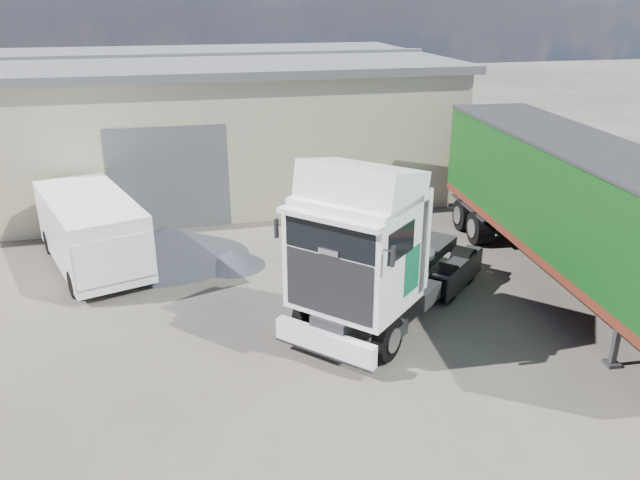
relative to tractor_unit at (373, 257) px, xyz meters
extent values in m
plane|color=#282521|center=(-2.63, -1.82, -1.84)|extent=(120.00, 120.00, 0.00)
cube|color=#BFB893|center=(-8.63, 14.18, 0.66)|extent=(30.00, 12.00, 5.00)
cube|color=#56585B|center=(-8.63, 14.18, 3.31)|extent=(30.60, 12.60, 0.30)
cube|color=#56585B|center=(-4.63, 8.16, -0.04)|extent=(4.00, 0.08, 3.60)
cube|color=#56585B|center=(-8.63, 14.18, 3.51)|extent=(30.60, 0.40, 0.15)
cube|color=brown|center=(8.87, 4.18, -0.59)|extent=(0.35, 26.00, 2.50)
cylinder|color=black|center=(-0.86, -0.81, -1.32)|extent=(2.41, 2.46, 1.04)
cylinder|color=black|center=(1.63, 1.54, -1.32)|extent=(2.44, 2.50, 1.04)
cylinder|color=black|center=(2.63, 2.48, -1.32)|extent=(2.44, 2.50, 1.04)
cube|color=#2D2D30|center=(0.85, 0.80, -0.96)|extent=(5.31, 5.08, 0.29)
cube|color=white|center=(-1.54, -1.45, -1.30)|extent=(1.89, 1.98, 0.54)
cube|color=white|center=(-0.61, -0.58, 0.39)|extent=(3.32, 3.33, 2.40)
cube|color=black|center=(-1.43, -1.35, 0.02)|extent=(1.52, 1.61, 1.37)
cube|color=black|center=(-1.42, -1.34, 1.10)|extent=(1.55, 1.64, 0.73)
cube|color=white|center=(-0.47, -0.44, 1.93)|extent=(3.05, 3.07, 1.20)
cube|color=#0C5A3A|center=(-1.17, 0.59, 0.12)|extent=(0.54, 0.51, 1.08)
cube|color=#0C5A3A|center=(0.52, -1.20, 0.12)|extent=(0.54, 0.51, 1.08)
cylinder|color=#2D2D30|center=(1.77, 1.68, -0.75)|extent=(1.52, 1.52, 0.12)
cube|color=#2D2D30|center=(4.63, -2.99, -1.27)|extent=(0.33, 0.33, 1.13)
cylinder|color=black|center=(6.22, 4.97, -1.29)|extent=(2.70, 1.30, 1.09)
cube|color=#2D2D30|center=(5.88, 0.82, -0.91)|extent=(1.84, 12.35, 0.36)
cube|color=#551D13|center=(5.88, 0.82, -0.58)|extent=(3.58, 12.49, 0.25)
cube|color=black|center=(5.88, 0.82, 0.88)|extent=(3.58, 12.49, 2.67)
cube|color=#2D2D30|center=(5.88, 0.82, 2.24)|extent=(3.64, 12.56, 0.08)
cylinder|color=black|center=(-6.41, 3.65, -1.46)|extent=(2.31, 1.41, 0.75)
cylinder|color=black|center=(-7.58, 7.11, -1.46)|extent=(2.31, 1.41, 0.75)
cube|color=white|center=(-7.00, 5.38, -0.64)|extent=(3.72, 5.66, 1.94)
cube|color=white|center=(-6.31, 3.33, -0.70)|extent=(2.33, 1.64, 1.25)
cube|color=black|center=(-6.38, 3.54, -0.07)|extent=(1.92, 0.72, 0.68)
cone|color=#20232A|center=(-4.91, 5.41, -1.30)|extent=(5.38, 5.38, 1.07)
cone|color=#20232A|center=(-2.93, 4.43, -1.57)|extent=(2.02, 2.02, 0.54)
cone|color=#20232A|center=(-6.88, 6.18, -1.52)|extent=(2.47, 2.47, 0.64)
camera|label=1|loc=(-4.38, -13.01, 5.81)|focal=35.00mm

